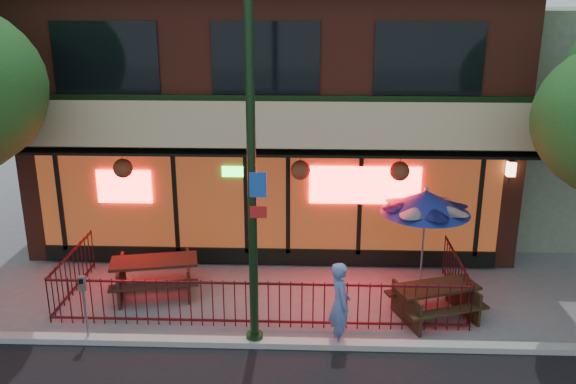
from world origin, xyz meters
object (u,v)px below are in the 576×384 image
street_light (252,185)px  picnic_table_left (155,271)px  pedestrian (340,304)px  picnic_table_right (436,297)px  patio_umbrella (426,202)px  parking_meter_near (84,298)px

street_light → picnic_table_left: street_light is taller
picnic_table_left → pedestrian: pedestrian is taller
picnic_table_right → patio_umbrella: size_ratio=0.89×
street_light → parking_meter_near: size_ratio=5.11×
street_light → patio_umbrella: 4.72m
patio_umbrella → pedestrian: size_ratio=1.37×
picnic_table_left → parking_meter_near: (-0.80, -2.05, 0.40)m
picnic_table_left → picnic_table_right: bearing=-8.3°
street_light → picnic_table_left: 4.06m
picnic_table_left → street_light: bearing=-39.6°
picnic_table_right → parking_meter_near: (-6.78, -1.18, 0.45)m
patio_umbrella → parking_meter_near: 7.44m
street_light → picnic_table_right: 4.62m
patio_umbrella → pedestrian: patio_umbrella is taller
street_light → parking_meter_near: bearing=-178.6°
street_light → parking_meter_near: (-3.19, -0.08, -2.22)m
picnic_table_right → patio_umbrella: 2.25m
patio_umbrella → parking_meter_near: patio_umbrella is taller
picnic_table_right → patio_umbrella: (0.00, 1.70, 1.47)m
parking_meter_near → patio_umbrella: bearing=23.0°
street_light → picnic_table_right: street_light is taller
picnic_table_left → parking_meter_near: bearing=-111.3°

